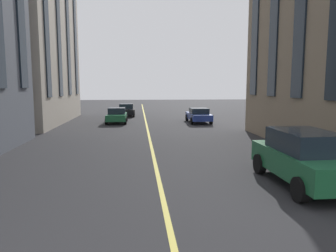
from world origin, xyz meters
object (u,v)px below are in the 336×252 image
object	(u,v)px
car_green_parked_a	(117,115)
car_blue_trailing	(199,115)
car_green_parked_b	(304,157)
car_black_mid	(126,110)

from	to	relation	value
car_green_parked_a	car_blue_trailing	distance (m)	7.61
car_blue_trailing	car_green_parked_a	bearing A→B (deg)	86.30
car_green_parked_b	car_blue_trailing	distance (m)	18.91
car_green_parked_b	car_green_parked_a	bearing A→B (deg)	21.39
car_black_mid	car_blue_trailing	xyz separation A→B (m)	(-7.19, -6.96, 0.00)
car_green_parked_b	car_blue_trailing	size ratio (longest dim) A/B	1.07
car_green_parked_b	car_blue_trailing	xyz separation A→B (m)	(18.91, -0.00, -0.27)
car_black_mid	car_blue_trailing	world-z (taller)	car_black_mid
car_green_parked_b	car_blue_trailing	bearing A→B (deg)	-0.00
car_green_parked_a	car_black_mid	bearing A→B (deg)	-5.43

